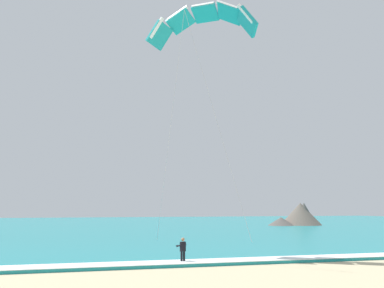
{
  "coord_description": "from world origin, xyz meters",
  "views": [
    {
      "loc": [
        -9.29,
        -12.01,
        3.65
      ],
      "look_at": [
        -1.0,
        17.82,
        8.19
      ],
      "focal_mm": 40.03,
      "sensor_mm": 36.0,
      "label": 1
    }
  ],
  "objects": [
    {
      "name": "kitesurfer",
      "position": [
        -2.4,
        15.02,
        0.94
      ],
      "size": [
        0.65,
        0.65,
        1.69
      ],
      "color": "black",
      "rests_on": "ground"
    },
    {
      "name": "surfboard",
      "position": [
        -2.39,
        15.0,
        0.03
      ],
      "size": [
        0.96,
        1.46,
        0.09
      ],
      "color": "#239EC6",
      "rests_on": "ground"
    },
    {
      "name": "surf_foam",
      "position": [
        0.0,
        14.82,
        0.22
      ],
      "size": [
        200.0,
        2.07,
        0.04
      ],
      "primitive_type": "cube",
      "color": "white",
      "rests_on": "sea"
    },
    {
      "name": "headland_right",
      "position": [
        32.41,
        61.92,
        2.04
      ],
      "size": [
        11.44,
        8.17,
        4.42
      ],
      "color": "#56514C",
      "rests_on": "ground"
    },
    {
      "name": "kite_primary",
      "position": [
        0.09,
        18.43,
        18.14
      ],
      "size": [
        7.74,
        6.14,
        18.31
      ],
      "color": "teal"
    },
    {
      "name": "sea",
      "position": [
        0.0,
        73.82,
        0.1
      ],
      "size": [
        200.0,
        120.0,
        0.2
      ],
      "primitive_type": "cube",
      "color": "teal",
      "rests_on": "ground"
    }
  ]
}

